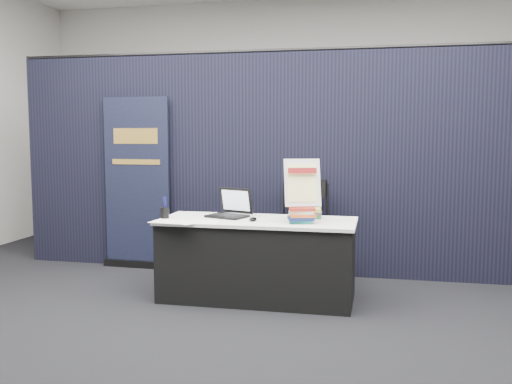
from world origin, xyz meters
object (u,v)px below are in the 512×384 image
object	(u,v)px
book_stack_tall	(302,215)
info_sign	(302,183)
pullup_banner	(137,193)
stacking_chair	(303,226)
book_stack_short	(309,213)
display_table	(257,259)
laptop	(228,210)

from	to	relation	value
book_stack_tall	info_sign	size ratio (longest dim) A/B	0.54
pullup_banner	stacking_chair	distance (m)	1.98
info_sign	book_stack_tall	bearing A→B (deg)	-107.86
book_stack_short	info_sign	world-z (taller)	info_sign
display_table	info_sign	bearing A→B (deg)	-11.59
laptop	book_stack_short	world-z (taller)	laptop
book_stack_short	book_stack_tall	bearing A→B (deg)	-95.26
display_table	pullup_banner	world-z (taller)	pullup_banner
display_table	laptop	distance (m)	0.55
stacking_chair	display_table	bearing A→B (deg)	-100.24
display_table	pullup_banner	bearing A→B (deg)	149.51
laptop	stacking_chair	world-z (taller)	stacking_chair
display_table	laptop	xyz separation A→B (m)	(-0.31, 0.11, 0.44)
pullup_banner	stacking_chair	xyz separation A→B (m)	(1.94, -0.29, -0.27)
book_stack_short	laptop	bearing A→B (deg)	-174.50
display_table	pullup_banner	distance (m)	1.93
display_table	info_sign	size ratio (longest dim) A/B	4.12
info_sign	stacking_chair	bearing A→B (deg)	79.06
laptop	info_sign	bearing A→B (deg)	4.83
book_stack_short	pullup_banner	distance (m)	2.20
display_table	book_stack_tall	bearing A→B (deg)	-15.48
pullup_banner	display_table	bearing A→B (deg)	-28.89
info_sign	stacking_chair	size ratio (longest dim) A/B	0.41
laptop	book_stack_tall	world-z (taller)	laptop
book_stack_tall	book_stack_short	distance (m)	0.30
display_table	pullup_banner	size ratio (longest dim) A/B	0.93
book_stack_tall	stacking_chair	xyz separation A→B (m)	(-0.09, 0.78, -0.23)
book_stack_short	info_sign	xyz separation A→B (m)	(-0.03, -0.27, 0.30)
book_stack_short	info_sign	distance (m)	0.41
pullup_banner	stacking_chair	world-z (taller)	pullup_banner
book_stack_short	pullup_banner	world-z (taller)	pullup_banner
display_table	book_stack_short	size ratio (longest dim) A/B	7.54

